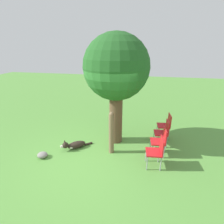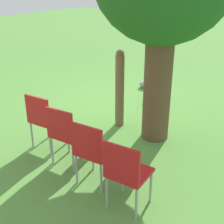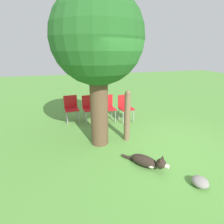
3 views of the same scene
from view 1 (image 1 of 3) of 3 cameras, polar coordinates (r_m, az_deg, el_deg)
The scene contains 9 objects.
ground_plane at distance 5.52m, azimuth -6.62°, elevation -14.39°, with size 30.00×30.00×0.00m, color #56933D.
oak_tree at distance 5.49m, azimuth 1.40°, elevation 13.74°, with size 2.04×2.04×3.58m.
dog at distance 5.95m, azimuth -12.22°, elevation -10.47°, with size 0.88×0.73×0.36m.
fence_post at distance 5.34m, azimuth -0.21°, elevation -6.79°, with size 0.16×0.16×1.37m.
red_chair_0 at distance 5.00m, azimuth 14.48°, elevation -12.02°, with size 0.46×0.48×0.88m.
red_chair_1 at distance 5.52m, azimuth 15.56°, elevation -8.74°, with size 0.46×0.48×0.88m.
red_chair_2 at distance 6.05m, azimuth 16.44°, elevation -6.04°, with size 0.46×0.48×0.88m.
red_chair_3 at distance 6.60m, azimuth 17.17°, elevation -3.77°, with size 0.46×0.48×0.88m.
garden_rock at distance 5.82m, azimuth -21.78°, elevation -12.90°, with size 0.31×0.28×0.17m.
Camera 1 is at (1.47, -4.25, 3.20)m, focal length 28.00 mm.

